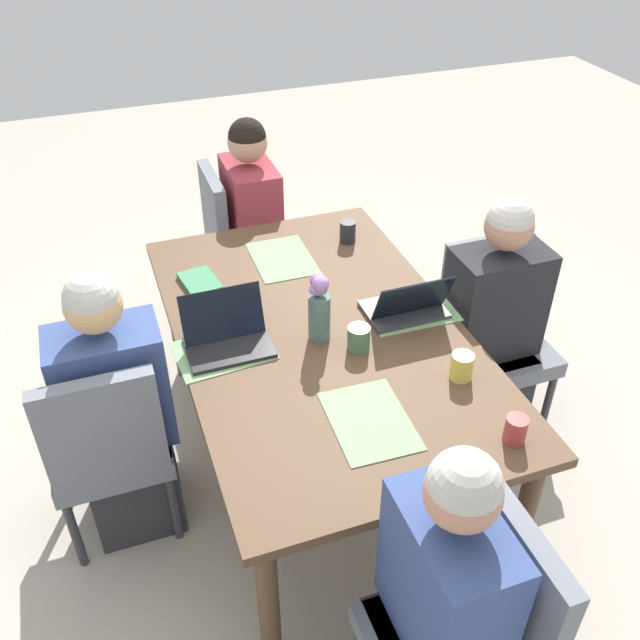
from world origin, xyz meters
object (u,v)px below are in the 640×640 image
chair_head_right_right_near (472,630)px  person_head_right_right_near (440,615)px  dining_table (320,345)px  book_red_cover (200,282)px  coffee_mug_near_left (359,338)px  coffee_mug_near_right (515,430)px  person_head_left_left_far (254,238)px  flower_vase (319,307)px  coffee_mug_centre_left (348,232)px  chair_near_left_mid (108,443)px  laptop_near_left_mid (227,337)px  laptop_far_left_near (406,306)px  coffee_mug_centre_right (462,366)px  chair_head_left_left_far (238,239)px  person_far_left_near (489,334)px  person_near_left_mid (120,421)px  chair_far_left_near (491,326)px

chair_head_right_right_near → person_head_right_right_near: size_ratio=0.75×
dining_table → book_red_cover: size_ratio=9.07×
coffee_mug_near_left → coffee_mug_near_right: bearing=25.9°
person_head_left_left_far → flower_vase: size_ratio=4.11×
coffee_mug_centre_left → chair_near_left_mid: bearing=-61.1°
chair_near_left_mid → person_head_left_left_far: 1.55m
laptop_near_left_mid → coffee_mug_near_right: size_ratio=3.30×
dining_table → laptop_far_left_near: bearing=87.1°
person_head_left_left_far → coffee_mug_centre_right: size_ratio=11.66×
chair_head_left_left_far → coffee_mug_centre_right: (1.68, 0.42, 0.31)m
dining_table → book_red_cover: (-0.48, -0.38, 0.09)m
flower_vase → laptop_near_left_mid: 0.37m
coffee_mug_centre_left → coffee_mug_centre_right: size_ratio=1.02×
coffee_mug_near_left → coffee_mug_centre_right: coffee_mug_centre_right is taller
laptop_near_left_mid → coffee_mug_near_left: laptop_near_left_mid is taller
dining_table → chair_head_left_left_far: (-1.25, -0.04, -0.18)m
person_head_left_left_far → person_far_left_near: bearing=33.0°
flower_vase → person_near_left_mid: bearing=-93.5°
dining_table → coffee_mug_centre_right: (0.43, 0.38, 0.13)m
person_near_left_mid → flower_vase: size_ratio=4.11×
person_far_left_near → laptop_near_left_mid: person_far_left_near is taller
chair_head_left_left_far → person_head_right_right_near: (2.37, 0.01, 0.03)m
person_far_left_near → person_near_left_mid: bearing=-89.9°
chair_head_left_left_far → laptop_far_left_near: laptop_far_left_near is taller
person_head_left_left_far → coffee_mug_centre_left: person_head_left_left_far is taller
laptop_near_left_mid → coffee_mug_centre_left: bearing=129.0°
person_near_left_mid → coffee_mug_near_left: size_ratio=12.04×
laptop_far_left_near → laptop_near_left_mid: size_ratio=1.00×
person_far_left_near → coffee_mug_near_right: size_ratio=12.31×
dining_table → coffee_mug_near_left: size_ratio=18.28×
laptop_far_left_near → book_red_cover: laptop_far_left_near is taller
chair_head_right_right_near → book_red_cover: bearing=-165.5°
chair_near_left_mid → chair_head_left_left_far: 1.56m
book_red_cover → person_near_left_mid: bearing=-51.6°
person_near_left_mid → coffee_mug_near_left: person_near_left_mid is taller
coffee_mug_near_right → chair_head_left_left_far: bearing=-167.9°
person_near_left_mid → coffee_mug_centre_left: (-0.60, 1.17, 0.29)m
person_head_left_left_far → flower_vase: 1.29m
person_far_left_near → chair_near_left_mid: size_ratio=1.33×
coffee_mug_near_right → coffee_mug_centre_left: (-1.38, -0.04, 0.00)m
person_far_left_near → person_head_right_right_near: (1.13, -0.83, 0.00)m
person_head_left_left_far → person_head_right_right_near: 2.31m
chair_far_left_near → coffee_mug_near_right: size_ratio=9.27×
chair_near_left_mid → laptop_near_left_mid: bearing=100.7°
dining_table → flower_vase: (0.04, -0.02, 0.22)m
dining_table → coffee_mug_near_left: coffee_mug_near_left is taller
dining_table → chair_head_right_right_near: (1.18, 0.05, -0.18)m
person_head_right_right_near → laptop_far_left_near: person_head_right_right_near is taller
person_far_left_near → coffee_mug_centre_left: person_far_left_near is taller
person_far_left_near → coffee_mug_centre_left: 0.80m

